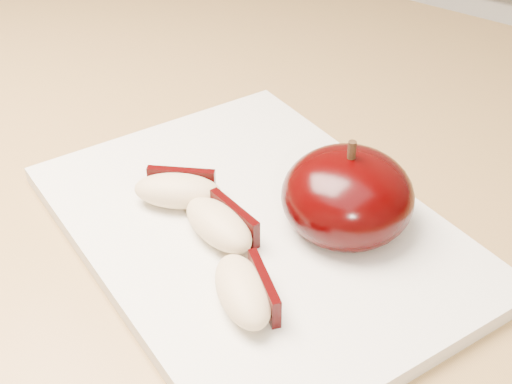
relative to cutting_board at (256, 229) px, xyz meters
The scene contains 5 objects.
cutting_board is the anchor object (origin of this frame).
apple_half 0.06m from the cutting_board, 36.61° to the left, with size 0.11×0.11×0.07m.
apple_wedge_a 0.06m from the cutting_board, 166.48° to the right, with size 0.07×0.05×0.02m.
apple_wedge_b 0.03m from the cutting_board, 111.34° to the right, with size 0.06×0.04×0.02m.
apple_wedge_c 0.08m from the cutting_board, 58.49° to the right, with size 0.06×0.06×0.02m.
Camera 1 is at (0.12, 0.10, 1.21)m, focal length 50.00 mm.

